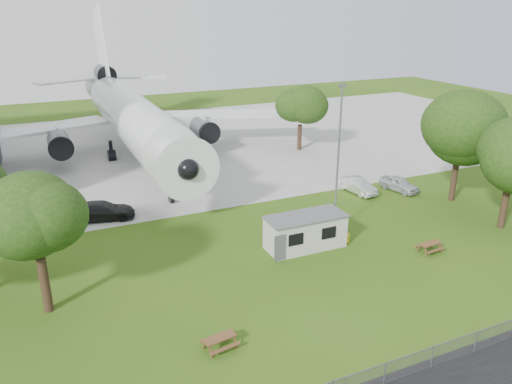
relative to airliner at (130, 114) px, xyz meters
name	(u,v)px	position (x,y,z in m)	size (l,w,h in m)	color
ground	(278,294)	(2.00, -35.86, -5.27)	(160.00, 160.00, 0.00)	#446919
concrete_apron	(146,149)	(2.00, 2.14, -5.25)	(120.00, 46.00, 0.03)	#B7B7B2
airliner	(130,114)	(0.00, 0.00, 0.00)	(46.36, 47.73, 17.69)	white
site_cabin	(305,232)	(6.90, -30.73, -3.96)	(6.76, 2.74, 2.62)	beige
picnic_west	(220,349)	(-3.38, -39.47, -5.27)	(1.80, 1.50, 0.76)	brown
picnic_east	(429,252)	(15.03, -35.37, -5.27)	(1.80, 1.50, 0.76)	brown
lamp_mast	(338,164)	(10.20, -29.66, 0.73)	(0.16, 0.16, 12.00)	slate
tree_west_small	(34,218)	(-11.61, -31.73, 0.90)	(6.33, 6.33, 9.36)	#382619
tree_east_back	(461,130)	(24.64, -27.84, 1.60)	(7.46, 7.46, 10.62)	#382619
tree_far_apron	(300,107)	(20.07, -6.11, 0.32)	(5.44, 5.44, 8.34)	#382619
car_ne_hatch	(399,184)	(21.71, -23.72, -4.56)	(1.67, 4.16, 1.42)	silver
car_ne_sedan	(357,186)	(17.58, -22.44, -4.54)	(1.55, 4.44, 1.46)	silver
car_apron_van	(102,211)	(-6.53, -18.80, -4.46)	(2.26, 5.55, 1.61)	black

